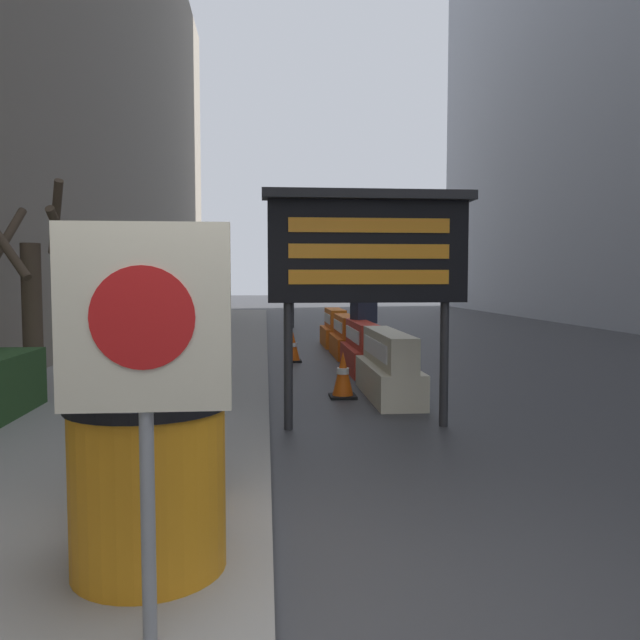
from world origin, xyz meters
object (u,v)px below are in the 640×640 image
jersey_barrier_orange_far (346,338)px  message_board (368,250)px  traffic_cone_near (293,347)px  traffic_light_near_curb (292,241)px  barrel_drum_foreground (149,482)px  jersey_barrier_red_striped (362,350)px  jersey_barrier_cream (388,368)px  jersey_barrier_orange_near (335,330)px  warning_sign (144,348)px  traffic_cone_mid (343,375)px  barrel_drum_middle (165,436)px  pedestrian_worker (364,314)px

jersey_barrier_orange_far → message_board: bearing=-95.3°
traffic_cone_near → traffic_light_near_curb: size_ratio=0.15×
barrel_drum_foreground → jersey_barrier_red_striped: (2.34, 7.68, -0.19)m
jersey_barrier_red_striped → jersey_barrier_orange_far: (-0.00, 2.24, -0.01)m
jersey_barrier_red_striped → jersey_barrier_cream: bearing=-90.0°
jersey_barrier_red_striped → jersey_barrier_orange_near: jersey_barrier_orange_near is taller
warning_sign → traffic_cone_mid: bearing=75.5°
barrel_drum_middle → traffic_cone_near: barrel_drum_middle is taller
traffic_cone_near → traffic_cone_mid: traffic_cone_mid is taller
jersey_barrier_red_striped → traffic_cone_mid: (-0.64, -2.40, -0.07)m
traffic_cone_mid → jersey_barrier_orange_near: bearing=84.6°
warning_sign → pedestrian_worker: 9.41m
jersey_barrier_orange_near → traffic_cone_near: jersey_barrier_orange_near is taller
jersey_barrier_red_striped → jersey_barrier_orange_far: size_ratio=1.11×
jersey_barrier_red_striped → jersey_barrier_orange_far: jersey_barrier_red_striped is taller
jersey_barrier_cream → traffic_cone_near: size_ratio=3.61×
barrel_drum_foreground → jersey_barrier_orange_far: size_ratio=0.52×
barrel_drum_middle → jersey_barrier_orange_near: (2.41, 11.02, -0.19)m
barrel_drum_foreground → jersey_barrier_cream: size_ratio=0.43×
barrel_drum_middle → jersey_barrier_orange_near: 11.28m
jersey_barrier_red_striped → pedestrian_worker: pedestrian_worker is taller
jersey_barrier_cream → traffic_cone_near: bearing=106.9°
pedestrian_worker → barrel_drum_middle: bearing=45.9°
barrel_drum_foreground → barrel_drum_middle: 0.99m
message_board → traffic_cone_mid: message_board is taller
barrel_drum_foreground → barrel_drum_middle: (-0.07, 0.98, 0.00)m
warning_sign → jersey_barrier_orange_near: size_ratio=1.07×
message_board → traffic_cone_near: bearing=95.9°
barrel_drum_foreground → jersey_barrier_orange_far: (2.34, 9.93, -0.20)m
barrel_drum_foreground → message_board: 4.16m
traffic_light_near_curb → warning_sign: bearing=-94.3°
barrel_drum_middle → jersey_barrier_cream: 4.91m
barrel_drum_middle → traffic_cone_mid: 4.66m
traffic_cone_mid → traffic_light_near_curb: 12.70m
jersey_barrier_red_striped → message_board: bearing=-98.0°
barrel_drum_foreground → traffic_cone_near: 9.19m
jersey_barrier_cream → traffic_light_near_curb: traffic_light_near_curb is taller
barrel_drum_middle → traffic_cone_mid: (1.77, 4.30, -0.27)m
jersey_barrier_orange_near → traffic_cone_mid: jersey_barrier_orange_near is taller
pedestrian_worker → jersey_barrier_orange_far: bearing=-110.0°
barrel_drum_foreground → traffic_cone_near: (1.17, 9.11, -0.30)m
barrel_drum_foreground → jersey_barrier_red_striped: 8.03m
message_board → traffic_light_near_curb: 14.24m
jersey_barrier_red_striped → jersey_barrier_orange_far: bearing=90.0°
message_board → traffic_light_near_curb: bearing=90.9°
traffic_cone_mid → warning_sign: bearing=-104.5°
pedestrian_worker → warning_sign: bearing=50.5°
message_board → barrel_drum_middle: bearing=-125.8°
pedestrian_worker → jersey_barrier_cream: bearing=62.4°
traffic_cone_mid → pedestrian_worker: (0.78, 3.08, 0.69)m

